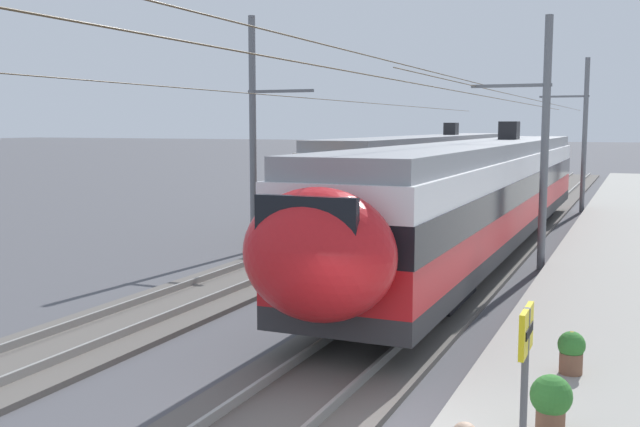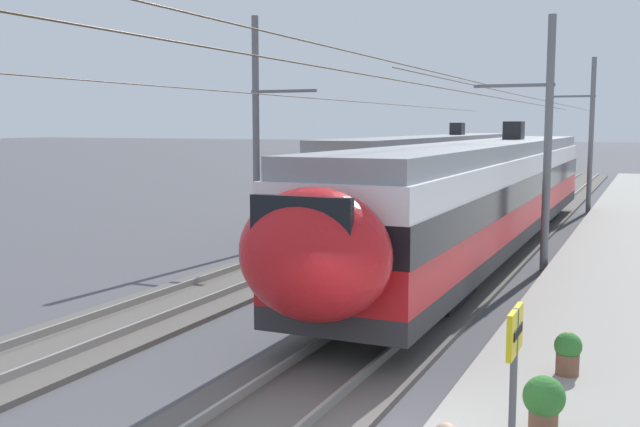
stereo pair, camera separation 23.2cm
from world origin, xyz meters
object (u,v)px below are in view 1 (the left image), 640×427
Objects in this scene: catenary_mast_mid at (539,139)px; catenary_mast_east at (581,132)px; catenary_mast_far_side at (257,131)px; potted_plant_by_shelter at (571,350)px; potted_plant_platform_edge at (551,400)px; platform_sign at (525,359)px; train_near_platform at (484,190)px; train_far_track at (429,167)px.

catenary_mast_east is at bearing -0.01° from catenary_mast_mid.
catenary_mast_far_side is 15.65m from potted_plant_by_shelter.
potted_plant_platform_edge is 1.12× the size of potted_plant_by_shelter.
platform_sign reaches higher than potted_plant_by_shelter.
catenary_mast_far_side reaches higher than platform_sign.
catenary_mast_mid is at bearing 6.81° from platform_sign.
catenary_mast_east is at bearing 3.29° from platform_sign.
train_near_platform is at bearing -73.58° from catenary_mast_far_side.
potted_plant_by_shelter is (-25.49, -9.34, -1.52)m from train_far_track.
train_near_platform is 41.21× the size of potted_plant_by_shelter.
potted_plant_by_shelter is at bearing -132.11° from catenary_mast_far_side.
potted_plant_platform_edge is at bearing -138.77° from catenary_mast_far_side.
catenary_mast_east is (1.74, -7.38, 1.84)m from train_far_track.
train_far_track is 0.60× the size of catenary_mast_mid.
catenary_mast_mid reaches higher than train_far_track.
catenary_mast_far_side is 69.61× the size of potted_plant_by_shelter.
potted_plant_by_shelter is at bearing -169.66° from catenary_mast_mid.
catenary_mast_far_side reaches higher than train_near_platform.
catenary_mast_east is at bearing 3.68° from potted_plant_platform_edge.
train_far_track is 31.44m from platform_sign.
catenary_mast_far_side reaches higher than catenary_mast_east.
train_far_track is (13.08, 5.44, 0.00)m from train_near_platform.
train_far_track is 15.52m from catenary_mast_far_side.
catenary_mast_east reaches higher than train_near_platform.
catenary_mast_mid is at bearing 10.34° from potted_plant_by_shelter.
train_far_track is 13.82× the size of platform_sign.
platform_sign is at bearing 178.33° from potted_plant_by_shelter.
platform_sign is (-16.98, -3.77, -0.35)m from train_near_platform.
train_near_platform is at bearing 12.52° from platform_sign.
catenary_mast_mid is 69.61× the size of potted_plant_by_shelter.
train_far_track is at bearing -7.39° from catenary_mast_far_side.
catenary_mast_mid is (-14.75, -7.38, 1.77)m from train_far_track.
catenary_mast_far_side is at bearing 37.09° from platform_sign.
catenary_mast_far_side is at bearing 151.16° from catenary_mast_east.
train_near_platform is at bearing 14.40° from potted_plant_platform_edge.
train_far_track is 29.67m from potted_plant_platform_edge.
catenary_mast_east reaches higher than train_far_track.
potted_plant_by_shelter is at bearing -162.54° from train_near_platform.
train_far_track is at bearing 26.58° from catenary_mast_mid.
catenary_mast_mid reaches higher than potted_plant_by_shelter.
catenary_mast_mid reaches higher than potted_plant_platform_edge.
train_near_platform and train_far_track have the same top height.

